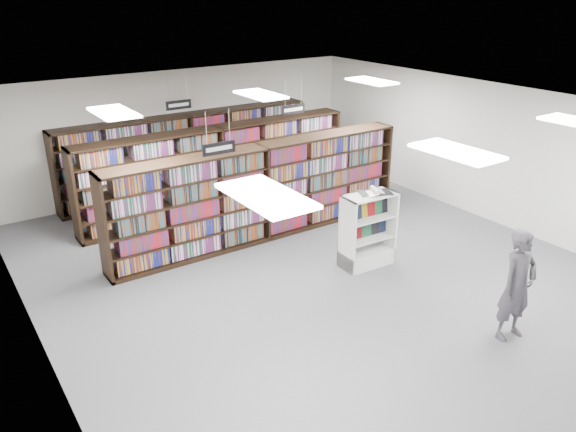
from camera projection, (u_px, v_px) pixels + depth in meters
floor at (317, 272)px, 11.00m from camera, size 12.00×12.00×0.00m
ceiling at (320, 110)px, 9.77m from camera, size 10.00×12.00×0.10m
wall_back at (183, 131)px, 14.97m from camera, size 10.00×0.10×3.20m
wall_left at (31, 266)px, 7.79m from camera, size 0.10×12.00×3.20m
wall_right at (491, 153)px, 12.98m from camera, size 0.10×12.00×3.20m
bookshelf_row_near at (262, 193)px, 12.13m from camera, size 7.00×0.60×2.10m
bookshelf_row_mid at (219, 169)px, 13.65m from camera, size 7.00×0.60×2.10m
bookshelf_row_far at (189, 153)px, 14.95m from camera, size 7.00×0.60×2.10m
aisle_sign_left at (219, 147)px, 10.01m from camera, size 0.65×0.02×0.80m
aisle_sign_right at (293, 109)px, 13.10m from camera, size 0.65×0.02×0.80m
aisle_sign_center at (179, 104)px, 13.59m from camera, size 0.65×0.02×0.80m
troffer_front_left at (266, 196)px, 5.94m from camera, size 0.60×1.20×0.04m
troffer_front_center at (456, 152)px, 7.49m from camera, size 0.60×1.20×0.04m
troffer_back_left at (114, 112)px, 9.76m from camera, size 0.60×1.20×0.04m
troffer_back_center at (260, 95)px, 11.31m from camera, size 0.60×1.20×0.04m
troffer_back_right at (372, 81)px, 12.87m from camera, size 0.60×1.20×0.04m
endcap_display at (366, 241)px, 11.15m from camera, size 1.09×0.59×1.50m
open_book at (375, 192)px, 10.80m from camera, size 0.72×0.58×0.13m
shopper at (517, 285)px, 8.67m from camera, size 0.70×0.49×1.84m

